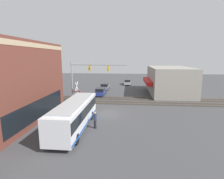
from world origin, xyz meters
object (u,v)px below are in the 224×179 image
Objects in this scene: crossing_signal at (77,91)px; pedestrian_near_bus at (95,120)px; parked_car_silver at (128,82)px; city_bus at (75,114)px; parked_car_grey at (105,86)px; parked_car_blue at (100,92)px.

pedestrian_near_bus is (-8.86, -4.63, -1.34)m from crossing_signal.
parked_car_silver is (22.71, -7.90, -1.61)m from crossing_signal.
city_bus reaches higher than parked_car_silver.
parked_car_silver is at bearing -33.73° from parked_car_grey.
parked_car_grey is at bearing 5.19° from pedestrian_near_bus.
city_bus is at bearing 98.28° from pedestrian_near_bus.
parked_car_grey is at bearing 146.27° from parked_car_silver.
city_bus is at bearing 170.39° from parked_car_silver.
crossing_signal reaches higher than city_bus.
crossing_signal is at bearing 162.68° from parked_car_blue.
parked_car_grey is (14.62, -2.50, -1.61)m from crossing_signal.
parked_car_blue is 6.62m from parked_car_grey.
pedestrian_near_bus is (0.31, -2.13, -0.72)m from city_bus.
crossing_signal is 14.92m from parked_car_grey.
city_bus is at bearing -180.00° from parked_car_grey.
pedestrian_near_bus reaches higher than parked_car_blue.
parked_car_grey reaches higher than parked_car_silver.
parked_car_blue is at bearing -17.32° from crossing_signal.
city_bus is 5.62× the size of pedestrian_near_bus.
parked_car_silver is 2.56× the size of pedestrian_near_bus.
pedestrian_near_bus is at bearing -152.43° from crossing_signal.
parked_car_blue is at bearing 7.21° from pedestrian_near_bus.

